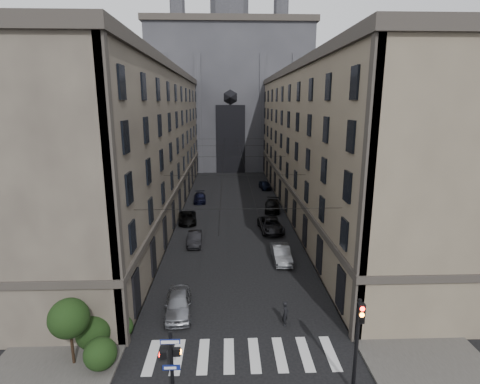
{
  "coord_description": "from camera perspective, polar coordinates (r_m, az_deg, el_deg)",
  "views": [
    {
      "loc": [
        -0.76,
        -14.11,
        14.44
      ],
      "look_at": [
        0.1,
        10.81,
        8.47
      ],
      "focal_mm": 28.0,
      "sensor_mm": 36.0,
      "label": 1
    }
  ],
  "objects": [
    {
      "name": "gothic_tower",
      "position": [
        89.13,
        -1.56,
        15.61
      ],
      "size": [
        35.0,
        23.0,
        58.0
      ],
      "color": "#2D2D33",
      "rests_on": "ground"
    },
    {
      "name": "car_right_midfar",
      "position": [
        51.35,
        4.94,
        -2.1
      ],
      "size": [
        2.63,
        5.14,
        1.43
      ],
      "primitive_type": "imported",
      "rotation": [
        0.0,
        0.0,
        -0.13
      ],
      "color": "black",
      "rests_on": "ground"
    },
    {
      "name": "sidewalk_left",
      "position": [
        53.03,
        -12.51,
        -2.59
      ],
      "size": [
        7.0,
        80.0,
        0.15
      ],
      "primitive_type": "cube",
      "color": "#383533",
      "rests_on": "ground"
    },
    {
      "name": "pedestrian",
      "position": [
        26.23,
        6.95,
        -17.88
      ],
      "size": [
        0.58,
        0.71,
        1.68
      ],
      "primitive_type": "imported",
      "rotation": [
        0.0,
        0.0,
        1.24
      ],
      "color": "black",
      "rests_on": "ground"
    },
    {
      "name": "car_right_far",
      "position": [
        64.22,
        3.81,
        1.07
      ],
      "size": [
        2.15,
        4.25,
        1.39
      ],
      "primitive_type": "imported",
      "rotation": [
        0.0,
        0.0,
        0.13
      ],
      "color": "black",
      "rests_on": "ground"
    },
    {
      "name": "car_right_near",
      "position": [
        35.48,
        6.29,
        -9.35
      ],
      "size": [
        1.6,
        4.48,
        1.47
      ],
      "primitive_type": "imported",
      "rotation": [
        0.0,
        0.0,
        0.01
      ],
      "color": "gray",
      "rests_on": "ground"
    },
    {
      "name": "tram_wires",
      "position": [
        50.26,
        -1.11,
        5.23
      ],
      "size": [
        14.0,
        60.0,
        0.43
      ],
      "color": "black",
      "rests_on": "ground"
    },
    {
      "name": "shrub_cluster",
      "position": [
        24.25,
        -22.07,
        -19.03
      ],
      "size": [
        3.9,
        4.4,
        3.9
      ],
      "color": "black",
      "rests_on": "sidewalk_left"
    },
    {
      "name": "car_left_midfar",
      "position": [
        46.63,
        -8.01,
        -3.89
      ],
      "size": [
        2.6,
        4.81,
        1.28
      ],
      "primitive_type": "imported",
      "rotation": [
        0.0,
        0.0,
        0.11
      ],
      "color": "black",
      "rests_on": "ground"
    },
    {
      "name": "building_left",
      "position": [
        51.94,
        -16.25,
        7.3
      ],
      "size": [
        13.6,
        60.6,
        18.85
      ],
      "color": "#473F36",
      "rests_on": "ground"
    },
    {
      "name": "car_right_midnear",
      "position": [
        43.29,
        4.71,
        -5.03
      ],
      "size": [
        2.86,
        5.53,
        1.49
      ],
      "primitive_type": "imported",
      "rotation": [
        0.0,
        0.0,
        0.08
      ],
      "color": "black",
      "rests_on": "ground"
    },
    {
      "name": "building_right",
      "position": [
        52.33,
        13.89,
        7.48
      ],
      "size": [
        13.6,
        60.6,
        18.85
      ],
      "color": "brown",
      "rests_on": "ground"
    },
    {
      "name": "pedestrian_signal_left",
      "position": [
        19.95,
        -10.42,
        -24.19
      ],
      "size": [
        1.02,
        0.38,
        4.0
      ],
      "color": "black",
      "rests_on": "ground"
    },
    {
      "name": "zebra_crossing",
      "position": [
        23.96,
        0.26,
        -23.59
      ],
      "size": [
        11.0,
        3.2,
        0.01
      ],
      "primitive_type": "cube",
      "color": "beige",
      "rests_on": "ground"
    },
    {
      "name": "sidewalk_right",
      "position": [
        53.33,
        10.28,
        -2.39
      ],
      "size": [
        7.0,
        80.0,
        0.15
      ],
      "primitive_type": "cube",
      "color": "#383533",
      "rests_on": "ground"
    },
    {
      "name": "car_left_near",
      "position": [
        27.61,
        -9.39,
        -16.41
      ],
      "size": [
        2.19,
        4.67,
        1.54
      ],
      "primitive_type": "imported",
      "rotation": [
        0.0,
        0.0,
        0.08
      ],
      "color": "gray",
      "rests_on": "ground"
    },
    {
      "name": "car_left_midnear",
      "position": [
        39.54,
        -6.91,
        -7.04
      ],
      "size": [
        1.52,
        4.05,
        1.32
      ],
      "primitive_type": "imported",
      "rotation": [
        0.0,
        0.0,
        0.03
      ],
      "color": "black",
      "rests_on": "ground"
    },
    {
      "name": "traffic_light_right",
      "position": [
        20.54,
        17.51,
        -20.12
      ],
      "size": [
        0.34,
        0.5,
        5.2
      ],
      "color": "black",
      "rests_on": "ground"
    },
    {
      "name": "car_left_far",
      "position": [
        56.14,
        -6.15,
        -0.86
      ],
      "size": [
        2.04,
        4.47,
        1.27
      ],
      "primitive_type": "imported",
      "rotation": [
        0.0,
        0.0,
        0.06
      ],
      "color": "black",
      "rests_on": "ground"
    }
  ]
}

